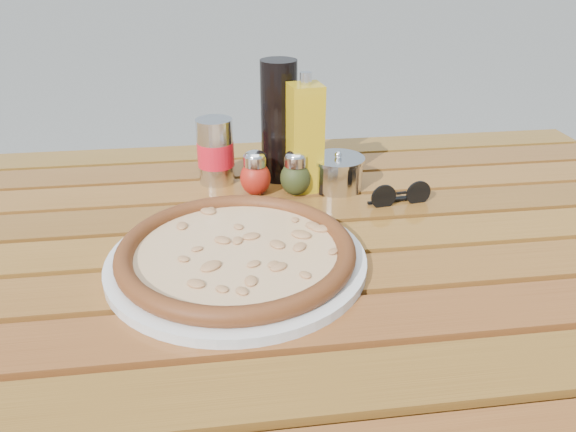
{
  "coord_description": "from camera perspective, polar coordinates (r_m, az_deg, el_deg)",
  "views": [
    {
      "loc": [
        -0.1,
        -0.74,
        1.16
      ],
      "look_at": [
        0.0,
        0.02,
        0.78
      ],
      "focal_mm": 35.0,
      "sensor_mm": 36.0,
      "label": 1
    }
  ],
  "objects": [
    {
      "name": "pizza",
      "position": [
        0.78,
        -5.26,
        -3.54
      ],
      "size": [
        0.43,
        0.43,
        0.03
      ],
      "rotation": [
        0.0,
        0.0,
        0.39
      ],
      "color": "#FFE6B6",
      "rests_on": "plate"
    },
    {
      "name": "olive_oil_cruet",
      "position": [
        0.99,
        1.74,
        7.95
      ],
      "size": [
        0.06,
        0.06,
        0.21
      ],
      "rotation": [
        0.0,
        0.0,
        0.13
      ],
      "color": "#BD9614",
      "rests_on": "table"
    },
    {
      "name": "pepper_shaker",
      "position": [
        0.99,
        -3.35,
        4.31
      ],
      "size": [
        0.06,
        0.06,
        0.08
      ],
      "rotation": [
        0.0,
        0.0,
        -0.08
      ],
      "color": "red",
      "rests_on": "table"
    },
    {
      "name": "dark_bottle",
      "position": [
        1.03,
        -0.92,
        9.58
      ],
      "size": [
        0.08,
        0.08,
        0.22
      ],
      "primitive_type": "cylinder",
      "rotation": [
        0.0,
        0.0,
        -0.17
      ],
      "color": "black",
      "rests_on": "table"
    },
    {
      "name": "oregano_shaker",
      "position": [
        0.99,
        0.77,
        4.32
      ],
      "size": [
        0.07,
        0.07,
        0.08
      ],
      "rotation": [
        0.0,
        0.0,
        0.25
      ],
      "color": "#38411A",
      "rests_on": "table"
    },
    {
      "name": "parmesan_tin",
      "position": [
        1.02,
        5.04,
        4.45
      ],
      "size": [
        0.1,
        0.1,
        0.07
      ],
      "rotation": [
        0.0,
        0.0,
        -0.01
      ],
      "color": "silver",
      "rests_on": "table"
    },
    {
      "name": "soda_can",
      "position": [
        1.04,
        -7.36,
        6.49
      ],
      "size": [
        0.07,
        0.07,
        0.12
      ],
      "rotation": [
        0.0,
        0.0,
        -0.12
      ],
      "color": "silver",
      "rests_on": "table"
    },
    {
      "name": "sunglasses",
      "position": [
        0.97,
        11.34,
        2.03
      ],
      "size": [
        0.11,
        0.04,
        0.04
      ],
      "rotation": [
        0.0,
        0.0,
        0.12
      ],
      "color": "black",
      "rests_on": "table"
    },
    {
      "name": "plate",
      "position": [
        0.79,
        -5.21,
        -4.53
      ],
      "size": [
        0.46,
        0.46,
        0.01
      ],
      "primitive_type": "cylinder",
      "rotation": [
        0.0,
        0.0,
        0.35
      ],
      "color": "silver",
      "rests_on": "table"
    },
    {
      "name": "table",
      "position": [
        0.89,
        0.17,
        -6.68
      ],
      "size": [
        1.4,
        0.9,
        0.75
      ],
      "color": "#381B0C",
      "rests_on": "ground"
    }
  ]
}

